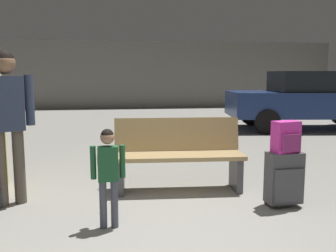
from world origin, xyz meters
name	(u,v)px	position (x,y,z in m)	size (l,w,h in m)	color
ground_plane	(137,154)	(0.00, 4.00, -0.05)	(18.00, 18.00, 0.10)	gray
garage_back_wall	(125,75)	(0.00, 12.86, 1.40)	(18.00, 0.12, 2.80)	slate
bench	(178,155)	(0.39, 1.60, 0.44)	(1.63, 0.61, 0.89)	tan
suitcase	(284,178)	(1.43, 0.83, 0.32)	(0.40, 0.26, 0.60)	#4C4C51
backpack_bright	(286,137)	(1.43, 0.83, 0.77)	(0.31, 0.24, 0.34)	#D833A5
child	(108,168)	(-0.46, 0.51, 0.58)	(0.32, 0.19, 0.95)	#4C5160
adult	(7,111)	(-1.54, 1.30, 1.05)	(0.54, 0.32, 1.70)	brown
parked_car_side	(310,98)	(4.64, 6.22, 0.81)	(4.27, 2.15, 1.51)	navy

